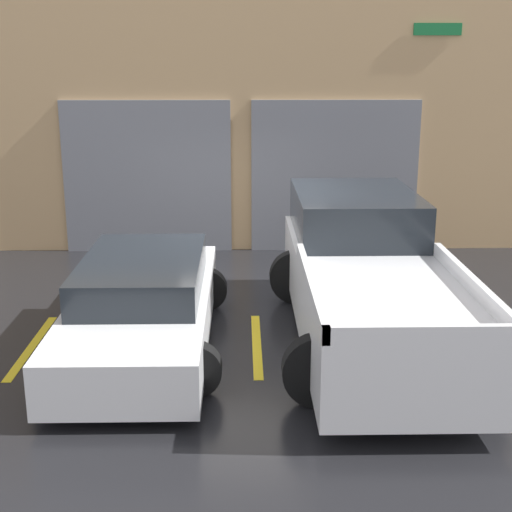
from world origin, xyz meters
name	(u,v)px	position (x,y,z in m)	size (l,w,h in m)	color
ground_plane	(254,298)	(0.00, 0.00, 0.00)	(28.00, 28.00, 0.00)	black
shophouse_building	(251,111)	(-0.01, 3.29, 2.71)	(12.62, 0.68, 5.51)	tan
pickup_truck	(367,277)	(1.50, -1.63, 0.85)	(2.54, 5.59, 1.80)	white
sedan_white	(143,305)	(-1.50, -1.91, 0.57)	(2.16, 4.69, 1.20)	white
parking_stripe_far_left	(32,346)	(-3.01, -1.94, 0.00)	(0.12, 2.20, 0.01)	gold
parking_stripe_left	(257,344)	(0.00, -1.94, 0.00)	(0.12, 2.20, 0.01)	gold
parking_stripe_centre	(479,343)	(3.01, -1.94, 0.00)	(0.12, 2.20, 0.01)	gold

